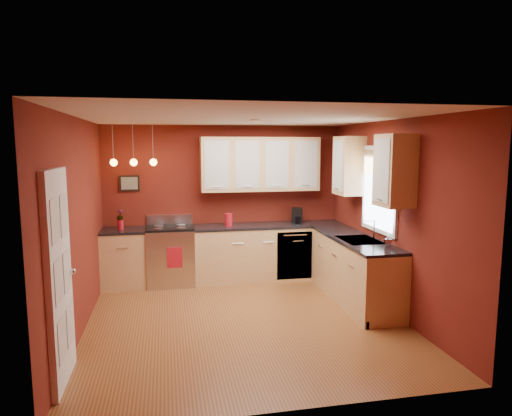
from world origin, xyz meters
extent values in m
plane|color=#97582C|center=(0.00, 0.00, 0.00)|extent=(4.20, 4.20, 0.00)
cube|color=silver|center=(0.00, 0.00, 2.60)|extent=(4.00, 4.20, 0.02)
cube|color=maroon|center=(0.00, 2.10, 1.30)|extent=(4.00, 0.02, 2.60)
cube|color=maroon|center=(0.00, -2.10, 1.30)|extent=(4.00, 0.02, 2.60)
cube|color=maroon|center=(-2.00, 0.00, 1.30)|extent=(0.02, 4.20, 2.60)
cube|color=maroon|center=(2.00, 0.00, 1.30)|extent=(0.02, 4.20, 2.60)
cube|color=#DBB075|center=(-1.65, 1.80, 0.45)|extent=(0.70, 0.60, 0.90)
cube|color=#DBB075|center=(0.73, 1.80, 0.45)|extent=(2.54, 0.60, 0.90)
cube|color=#DBB075|center=(1.70, 0.45, 0.45)|extent=(0.60, 2.10, 0.90)
cube|color=black|center=(-1.65, 1.80, 0.92)|extent=(0.70, 0.62, 0.04)
cube|color=black|center=(0.73, 1.80, 0.92)|extent=(2.54, 0.62, 0.04)
cube|color=black|center=(1.70, 0.45, 0.92)|extent=(0.62, 2.10, 0.04)
cube|color=silver|center=(-0.92, 1.80, 0.46)|extent=(0.76, 0.64, 0.92)
cube|color=black|center=(-0.92, 1.50, 0.48)|extent=(0.55, 0.02, 0.32)
cylinder|color=silver|center=(-0.92, 1.49, 0.72)|extent=(0.60, 0.02, 0.02)
cube|color=black|center=(-0.92, 1.80, 0.94)|extent=(0.76, 0.60, 0.03)
cylinder|color=gray|center=(-1.10, 1.66, 0.95)|extent=(0.16, 0.16, 0.01)
cylinder|color=gray|center=(-0.74, 1.66, 0.95)|extent=(0.16, 0.16, 0.01)
cylinder|color=gray|center=(-1.10, 1.94, 0.95)|extent=(0.16, 0.16, 0.01)
cylinder|color=gray|center=(-0.74, 1.94, 0.95)|extent=(0.16, 0.16, 0.01)
cube|color=silver|center=(-0.92, 2.10, 1.03)|extent=(0.76, 0.04, 0.16)
cube|color=silver|center=(1.10, 1.51, 0.45)|extent=(0.60, 0.02, 0.80)
cube|color=gray|center=(1.70, 0.30, 0.92)|extent=(0.50, 0.70, 0.05)
cube|color=black|center=(1.70, 0.47, 0.91)|extent=(0.42, 0.30, 0.02)
cube|color=black|center=(1.70, 0.13, 0.91)|extent=(0.42, 0.30, 0.02)
cylinder|color=silver|center=(1.92, 0.30, 1.08)|extent=(0.02, 0.02, 0.28)
cylinder|color=silver|center=(1.85, 0.30, 1.21)|extent=(0.16, 0.02, 0.02)
cube|color=white|center=(1.98, 0.30, 1.65)|extent=(0.04, 1.02, 1.22)
cube|color=white|center=(1.97, 0.30, 1.65)|extent=(0.01, 0.90, 1.10)
cube|color=#9E7B4F|center=(1.95, 0.30, 2.02)|extent=(0.02, 0.96, 0.36)
cube|color=white|center=(-1.97, -1.20, 1.02)|extent=(0.06, 0.82, 2.05)
cube|color=silver|center=(-1.94, -1.38, 1.60)|extent=(0.00, 0.28, 0.40)
cube|color=silver|center=(-1.94, -1.02, 1.60)|extent=(0.00, 0.28, 0.40)
cube|color=silver|center=(-1.94, -1.38, 1.05)|extent=(0.00, 0.28, 0.40)
cube|color=silver|center=(-1.94, -1.02, 1.05)|extent=(0.00, 0.28, 0.40)
cube|color=silver|center=(-1.94, -1.38, 0.50)|extent=(0.00, 0.28, 0.40)
cube|color=silver|center=(-1.94, -1.02, 0.50)|extent=(0.00, 0.28, 0.40)
sphere|color=silver|center=(-1.91, -0.87, 1.00)|extent=(0.06, 0.06, 0.06)
cube|color=#DBB075|center=(0.60, 1.93, 1.95)|extent=(2.00, 0.35, 0.90)
cube|color=#DBB075|center=(1.82, 0.32, 1.95)|extent=(0.35, 1.95, 0.90)
cube|color=black|center=(-1.55, 2.08, 1.65)|extent=(0.32, 0.03, 0.26)
cylinder|color=gray|center=(-1.75, 1.75, 2.30)|extent=(0.01, 0.01, 0.60)
sphere|color=#FFA53F|center=(-1.75, 1.75, 2.00)|extent=(0.11, 0.11, 0.11)
cylinder|color=gray|center=(-1.45, 1.75, 2.30)|extent=(0.01, 0.01, 0.60)
sphere|color=#FFA53F|center=(-1.45, 1.75, 2.00)|extent=(0.11, 0.11, 0.11)
cylinder|color=gray|center=(-1.15, 1.75, 2.30)|extent=(0.01, 0.01, 0.60)
sphere|color=#FFA53F|center=(-1.15, 1.75, 2.00)|extent=(0.11, 0.11, 0.11)
cylinder|color=#AC121F|center=(0.04, 1.79, 1.04)|extent=(0.13, 0.13, 0.19)
cylinder|color=#AC121F|center=(0.04, 1.79, 1.14)|extent=(0.14, 0.14, 0.02)
cylinder|color=#AC121F|center=(-1.69, 1.79, 1.02)|extent=(0.10, 0.10, 0.15)
imported|color=#AC121F|center=(-1.69, 1.79, 1.17)|extent=(0.14, 0.14, 0.19)
cube|color=black|center=(1.23, 1.83, 1.07)|extent=(0.22, 0.20, 0.26)
cylinder|color=black|center=(1.23, 1.78, 1.00)|extent=(0.13, 0.13, 0.12)
imported|color=silver|center=(1.85, -0.25, 1.03)|extent=(0.10, 0.10, 0.18)
cube|color=#AC121F|center=(-0.86, 1.47, 0.52)|extent=(0.24, 0.02, 0.32)
camera|label=1|loc=(-0.96, -5.61, 2.26)|focal=32.00mm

